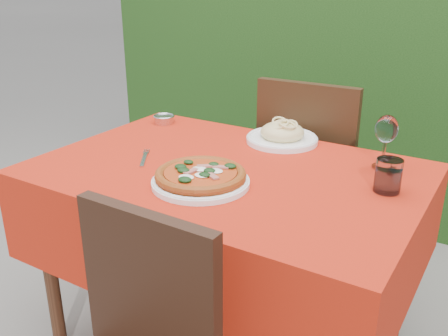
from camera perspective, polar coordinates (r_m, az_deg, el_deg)
The scene contains 9 objects.
hedge at distance 3.01m, azimuth 16.24°, elevation 12.34°, with size 3.20×0.55×1.78m.
dining_table at distance 1.72m, azimuth 0.31°, elevation -4.66°, with size 1.26×0.86×0.75m.
chair_far at distance 2.23m, azimuth 9.96°, elevation -0.18°, with size 0.44×0.44×0.95m.
pizza_plate at distance 1.52m, azimuth -2.70°, elevation -1.05°, with size 0.33×0.33×0.06m.
pasta_plate at distance 1.92m, azimuth 6.66°, elevation 3.75°, with size 0.27×0.27×0.08m.
water_glass at distance 1.54m, azimuth 18.24°, elevation -1.02°, with size 0.08×0.08×0.10m.
wine_glass at distance 1.70m, azimuth 18.07°, elevation 4.01°, with size 0.07×0.07×0.18m.
fork at distance 1.75m, azimuth -9.15°, elevation 0.97°, with size 0.02×0.19×0.00m, color #B5B6BD.
steel_ramekin at distance 2.17m, azimuth -6.86°, elevation 5.51°, with size 0.08×0.08×0.03m, color silver.
Camera 1 is at (0.80, -1.32, 1.36)m, focal length 40.00 mm.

